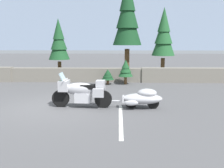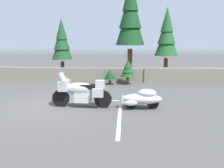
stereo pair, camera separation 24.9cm
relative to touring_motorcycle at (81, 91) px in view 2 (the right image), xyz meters
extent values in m
plane|color=#4C4C4F|center=(-1.19, -0.02, -0.62)|extent=(80.00, 80.00, 0.00)
cube|color=slate|center=(-1.19, 6.12, -0.20)|extent=(8.00, 0.52, 0.85)
cube|color=slate|center=(6.81, 6.07, -0.18)|extent=(8.00, 0.58, 0.88)
cube|color=#8C9EB7|center=(-1.19, 96.08, 7.38)|extent=(240.00, 80.00, 16.00)
cylinder|color=black|center=(-0.82, 0.04, -0.29)|extent=(0.67, 0.17, 0.66)
cylinder|color=black|center=(0.83, -0.04, -0.29)|extent=(0.67, 0.17, 0.66)
cube|color=silver|center=(0.06, 0.00, -0.24)|extent=(0.62, 0.47, 0.36)
ellipsoid|color=#B2B2B7|center=(-0.04, 0.00, 0.09)|extent=(1.22, 0.50, 0.48)
cube|color=#B2B2B7|center=(-0.67, 0.03, 0.21)|extent=(0.39, 0.54, 0.40)
cube|color=#9EB7C6|center=(-0.72, 0.04, 0.54)|extent=(0.21, 0.45, 0.34)
cube|color=black|center=(0.26, -0.01, 0.19)|extent=(0.58, 0.39, 0.16)
cube|color=#B2B2B7|center=(0.73, -0.04, 0.29)|extent=(0.34, 0.42, 0.28)
cube|color=#B2B2B7|center=(0.66, -0.33, 0.01)|extent=(0.41, 0.18, 0.32)
cube|color=#B2B2B7|center=(0.70, 0.26, 0.01)|extent=(0.41, 0.18, 0.32)
cylinder|color=silver|center=(-0.62, 0.03, 0.44)|extent=(0.08, 0.70, 0.04)
cylinder|color=silver|center=(-0.77, 0.04, -0.04)|extent=(0.26, 0.08, 0.54)
cylinder|color=black|center=(1.89, -0.10, -0.40)|extent=(0.44, 0.12, 0.44)
cylinder|color=black|center=(2.71, -0.14, -0.40)|extent=(0.44, 0.12, 0.44)
ellipsoid|color=#B2B2B7|center=(2.30, -0.12, -0.24)|extent=(1.53, 0.76, 0.40)
ellipsoid|color=#B2B2B7|center=(2.48, -0.13, -0.02)|extent=(0.75, 0.60, 0.32)
cube|color=silver|center=(1.59, -0.08, -0.26)|extent=(0.08, 0.32, 0.24)
ellipsoid|color=#B2B2B7|center=(1.87, -0.42, -0.34)|extent=(0.53, 0.17, 0.20)
ellipsoid|color=#B2B2B7|center=(1.90, 0.22, -0.34)|extent=(0.53, 0.17, 0.20)
cylinder|color=silver|center=(1.20, -0.06, -0.35)|extent=(0.70, 0.09, 0.05)
cylinder|color=brown|center=(1.98, 8.18, 0.36)|extent=(0.33, 0.33, 1.96)
cone|color=#143D1E|center=(1.98, 8.18, 3.14)|extent=(1.96, 1.96, 3.10)
cone|color=#143D1E|center=(1.98, 8.18, 4.08)|extent=(1.52, 1.52, 2.71)
cylinder|color=brown|center=(4.38, 7.76, 0.06)|extent=(0.27, 0.27, 1.36)
cone|color=#1E5128|center=(4.38, 7.76, 1.98)|extent=(1.53, 1.53, 2.14)
cone|color=#1E5128|center=(4.38, 7.76, 2.63)|extent=(1.18, 1.18, 1.87)
cone|color=#1E5128|center=(4.38, 7.76, 3.27)|extent=(0.84, 0.84, 1.61)
cylinder|color=brown|center=(-2.53, 7.38, -0.05)|extent=(0.24, 0.24, 1.14)
cone|color=#194723|center=(-2.53, 7.38, 1.57)|extent=(1.37, 1.37, 1.80)
cone|color=#194723|center=(-2.53, 7.38, 2.11)|extent=(1.07, 1.07, 1.58)
cone|color=#194723|center=(-2.53, 7.38, 2.65)|extent=(0.76, 0.76, 1.35)
cylinder|color=brown|center=(1.82, 5.27, -0.41)|extent=(0.16, 0.16, 0.41)
cone|color=#194723|center=(1.82, 5.27, 0.17)|extent=(0.86, 0.86, 0.65)
cone|color=#194723|center=(1.82, 5.27, 0.37)|extent=(0.66, 0.66, 0.57)
cone|color=#194723|center=(1.82, 5.27, 0.57)|extent=(0.47, 0.47, 0.49)
cylinder|color=brown|center=(0.78, 5.19, -0.49)|extent=(0.15, 0.15, 0.25)
cone|color=#143D1E|center=(0.78, 5.19, -0.13)|extent=(0.74, 0.74, 0.40)
cone|color=#143D1E|center=(0.78, 5.19, -0.01)|extent=(0.58, 0.58, 0.35)
cone|color=#143D1E|center=(0.78, 5.19, 0.11)|extent=(0.41, 0.41, 0.30)
cube|color=silver|center=(1.49, -1.52, -0.62)|extent=(0.12, 3.60, 0.01)
camera|label=1|loc=(1.41, -9.49, 1.91)|focal=40.92mm
camera|label=2|loc=(1.66, -9.48, 1.91)|focal=40.92mm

